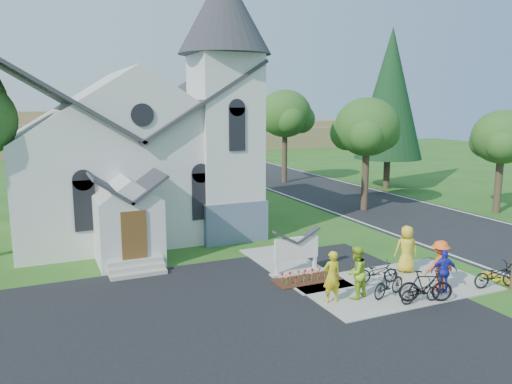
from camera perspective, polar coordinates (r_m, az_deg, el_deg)
name	(u,v)px	position (r m, az deg, el deg)	size (l,w,h in m)	color
ground	(370,297)	(18.33, 12.87, -11.62)	(120.00, 120.00, 0.00)	#265919
parking_lot	(195,366)	(13.75, -6.98, -19.15)	(20.00, 16.00, 0.02)	black
road	(356,200)	(35.69, 11.33, -0.86)	(8.00, 90.00, 0.02)	black
sidewalk	(395,285)	(19.56, 15.56, -10.24)	(7.00, 4.00, 0.05)	#9E988E
church	(138,132)	(26.49, -13.39, 6.71)	(12.35, 12.00, 13.00)	silver
church_sign	(296,249)	(19.90, 4.64, -6.49)	(2.20, 0.40, 1.70)	#9E988E
flower_bed	(307,280)	(19.47, 5.88, -9.97)	(2.60, 1.10, 0.07)	#391C0F
tree_road_near	(367,128)	(31.78, 12.58, 7.20)	(4.00, 4.00, 7.05)	#3A2C1F
tree_road_mid	(285,114)	(42.23, 3.34, 8.88)	(4.40, 4.40, 7.80)	#3A2C1F
tree_road_far	(502,138)	(33.73, 26.33, 5.58)	(3.60, 3.60, 6.30)	#3A2C1F
conifer	(390,94)	(40.47, 15.10, 10.77)	(5.20, 5.20, 12.40)	#3A2C1F
distant_hills	(141,136)	(71.32, -12.96, 6.27)	(61.00, 10.00, 5.60)	olive
cyclist_0	(332,277)	(17.23, 8.64, -9.53)	(0.66, 0.43, 1.80)	gold
bike_0	(377,272)	(19.47, 13.68, -8.87)	(0.55, 1.58, 0.83)	black
cyclist_1	(356,272)	(17.70, 11.34, -8.98)	(0.90, 0.70, 1.86)	#9BCC26
bike_1	(389,283)	(18.21, 14.96, -10.05)	(0.46, 1.62, 0.97)	black
cyclist_2	(444,271)	(19.06, 20.69, -8.48)	(0.93, 0.39, 1.59)	#2329B1
bike_2	(420,291)	(18.01, 18.28, -10.71)	(0.54, 1.56, 0.82)	black
cyclist_3	(440,265)	(19.29, 20.26, -7.85)	(1.18, 0.68, 1.83)	#FF5C1C
bike_3	(426,286)	(18.10, 18.81, -10.16)	(0.52, 1.84, 1.11)	black
cyclist_4	(406,249)	(20.81, 16.81, -6.25)	(0.93, 0.60, 1.89)	gold
bike_4	(496,275)	(20.45, 25.74, -8.53)	(0.62, 1.79, 0.94)	black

